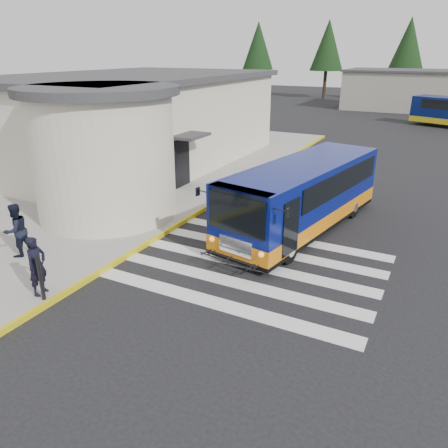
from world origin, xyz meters
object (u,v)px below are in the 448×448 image
at_px(transit_bus, 302,199).
at_px(pedestrian_b, 16,230).
at_px(bollard, 41,278).
at_px(pedestrian_a, 37,266).

relative_size(transit_bus, pedestrian_b, 5.34).
distance_m(transit_bus, pedestrian_b, 9.50).
bearing_deg(pedestrian_b, bollard, 62.20).
bearing_deg(bollard, pedestrian_a, 148.28).
relative_size(transit_bus, pedestrian_a, 5.59).
distance_m(transit_bus, bollard, 9.03).
bearing_deg(pedestrian_b, pedestrian_a, 62.52).
xyz_separation_m(transit_bus, bollard, (-4.26, -7.95, -0.42)).
height_order(pedestrian_a, bollard, pedestrian_a).
bearing_deg(transit_bus, pedestrian_a, -110.04).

